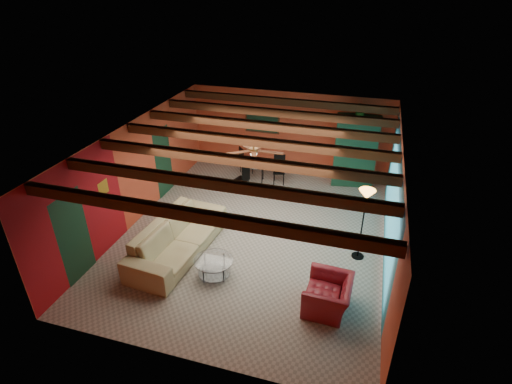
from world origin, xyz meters
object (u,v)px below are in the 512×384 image
(armchair, at_px, (328,295))
(floor_lamp, at_px, (362,225))
(armoire, at_px, (356,152))
(potted_plant, at_px, (361,110))
(vase, at_px, (256,153))
(dining_table, at_px, (256,169))
(sofa, at_px, (178,238))
(coffee_table, at_px, (214,268))

(armchair, relative_size, floor_lamp, 0.56)
(armoire, relative_size, floor_lamp, 1.18)
(armchair, relative_size, armoire, 0.48)
(armchair, height_order, potted_plant, potted_plant)
(armoire, height_order, potted_plant, potted_plant)
(armchair, bearing_deg, potted_plant, -178.23)
(armoire, bearing_deg, potted_plant, 0.00)
(armchair, distance_m, floor_lamp, 2.02)
(armchair, xyz_separation_m, floor_lamp, (0.49, 1.87, 0.58))
(vase, bearing_deg, dining_table, 0.00)
(sofa, xyz_separation_m, dining_table, (0.72, 4.09, 0.03))
(sofa, height_order, armchair, sofa)
(coffee_table, distance_m, potted_plant, 6.45)
(coffee_table, height_order, vase, vase)
(floor_lamp, bearing_deg, potted_plant, 96.62)
(coffee_table, height_order, armoire, armoire)
(sofa, distance_m, potted_plant, 6.49)
(sofa, xyz_separation_m, armoire, (3.71, 4.95, 0.64))
(dining_table, height_order, floor_lamp, floor_lamp)
(coffee_table, distance_m, floor_lamp, 3.51)
(coffee_table, xyz_separation_m, potted_plant, (2.58, 5.49, 2.18))
(armchair, xyz_separation_m, armoire, (0.04, 5.75, 0.74))
(coffee_table, distance_m, vase, 4.72)
(sofa, bearing_deg, armoire, -31.91)
(armchair, height_order, coffee_table, armchair)
(armchair, xyz_separation_m, dining_table, (-2.96, 4.89, 0.13))
(armoire, bearing_deg, dining_table, -173.01)
(sofa, bearing_deg, coffee_table, -110.71)
(dining_table, distance_m, vase, 0.57)
(potted_plant, relative_size, vase, 2.58)
(dining_table, xyz_separation_m, potted_plant, (2.99, 0.86, 1.94))
(floor_lamp, bearing_deg, dining_table, 138.79)
(dining_table, distance_m, armoire, 3.17)
(armoire, bearing_deg, armchair, -99.41)
(armoire, bearing_deg, sofa, -135.93)
(sofa, height_order, coffee_table, sofa)
(armoire, relative_size, vase, 10.86)
(sofa, distance_m, vase, 4.19)
(sofa, height_order, dining_table, dining_table)
(dining_table, xyz_separation_m, vase, (0.00, 0.00, 0.57))
(potted_plant, bearing_deg, floor_lamp, -83.38)
(armchair, xyz_separation_m, vase, (-2.96, 4.89, 0.70))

